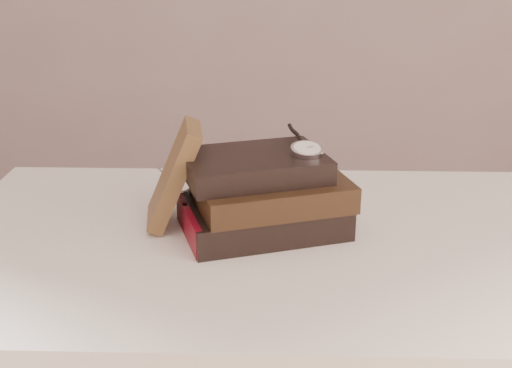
{
  "coord_description": "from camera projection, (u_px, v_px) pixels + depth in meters",
  "views": [
    {
      "loc": [
        0.01,
        -0.56,
        1.19
      ],
      "look_at": [
        -0.02,
        0.38,
        0.82
      ],
      "focal_mm": 46.33,
      "sensor_mm": 36.0,
      "label": 1
    }
  ],
  "objects": [
    {
      "name": "book_stack",
      "position": [
        263.0,
        195.0,
        1.01
      ],
      "size": [
        0.28,
        0.23,
        0.12
      ],
      "color": "black",
      "rests_on": "table"
    },
    {
      "name": "eyeglasses",
      "position": [
        197.0,
        176.0,
        1.05
      ],
      "size": [
        0.13,
        0.14,
        0.05
      ],
      "color": "silver",
      "rests_on": "book_stack"
    },
    {
      "name": "table",
      "position": [
        267.0,
        289.0,
        1.04
      ],
      "size": [
        1.0,
        0.6,
        0.75
      ],
      "color": "white",
      "rests_on": "ground"
    },
    {
      "name": "pocket_watch",
      "position": [
        306.0,
        149.0,
        0.99
      ],
      "size": [
        0.06,
        0.16,
        0.02
      ],
      "color": "silver",
      "rests_on": "book_stack"
    },
    {
      "name": "journal",
      "position": [
        174.0,
        175.0,
        1.02
      ],
      "size": [
        0.11,
        0.12,
        0.16
      ],
      "primitive_type": "cube",
      "rotation": [
        0.0,
        0.42,
        0.16
      ],
      "color": "#46301B",
      "rests_on": "table"
    }
  ]
}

